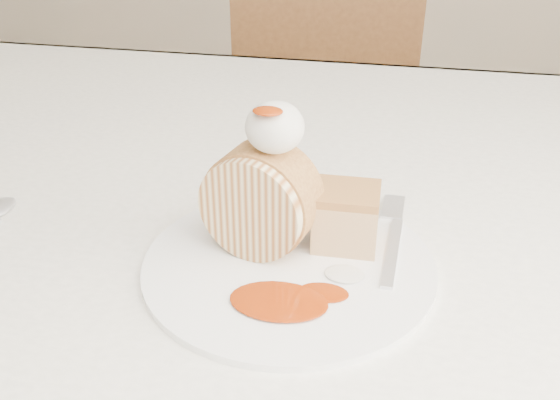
# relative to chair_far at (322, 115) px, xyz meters

# --- Properties ---
(table) EXTENTS (1.40, 0.90, 0.75)m
(table) POSITION_rel_chair_far_xyz_m (0.05, -0.82, 0.16)
(table) COLOR white
(table) RESTS_ON ground
(chair_far) EXTENTS (0.47, 0.47, 0.87)m
(chair_far) POSITION_rel_chair_far_xyz_m (0.00, 0.00, 0.00)
(chair_far) COLOR brown
(chair_far) RESTS_ON ground
(plate) EXTENTS (0.27, 0.27, 0.01)m
(plate) POSITION_rel_chair_far_xyz_m (0.10, -1.00, 0.25)
(plate) COLOR white
(plate) RESTS_ON table
(roulade_slice) EXTENTS (0.11, 0.08, 0.10)m
(roulade_slice) POSITION_rel_chair_far_xyz_m (0.07, -0.98, 0.31)
(roulade_slice) COLOR beige
(roulade_slice) RESTS_ON plate
(cake_chunk) EXTENTS (0.06, 0.05, 0.05)m
(cake_chunk) POSITION_rel_chair_far_xyz_m (0.15, -0.96, 0.28)
(cake_chunk) COLOR #B07C42
(cake_chunk) RESTS_ON plate
(whipped_cream) EXTENTS (0.05, 0.05, 0.04)m
(whipped_cream) POSITION_rel_chair_far_xyz_m (0.08, -0.98, 0.38)
(whipped_cream) COLOR silver
(whipped_cream) RESTS_ON roulade_slice
(caramel_drizzle) EXTENTS (0.03, 0.02, 0.01)m
(caramel_drizzle) POSITION_rel_chair_far_xyz_m (0.08, -0.99, 0.40)
(caramel_drizzle) COLOR #902906
(caramel_drizzle) RESTS_ON whipped_cream
(caramel_pool) EXTENTS (0.08, 0.05, 0.00)m
(caramel_pool) POSITION_rel_chair_far_xyz_m (0.10, -1.06, 0.26)
(caramel_pool) COLOR #902906
(caramel_pool) RESTS_ON plate
(fork) EXTENTS (0.03, 0.16, 0.00)m
(fork) POSITION_rel_chair_far_xyz_m (0.19, -0.97, 0.26)
(fork) COLOR silver
(fork) RESTS_ON plate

